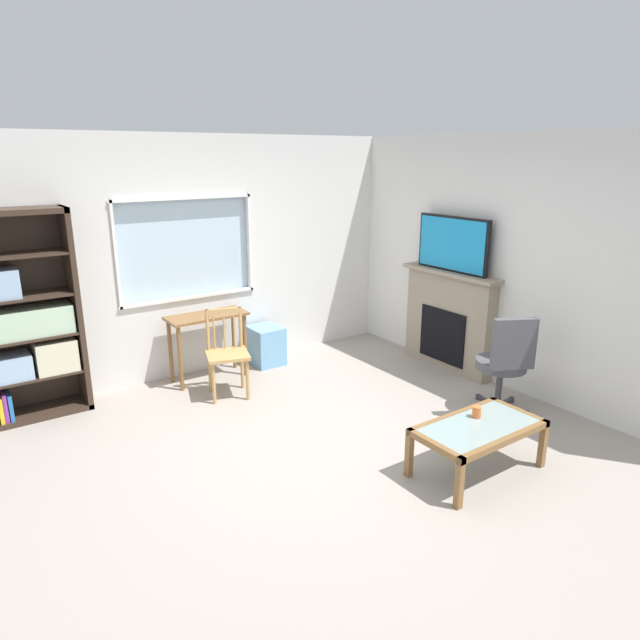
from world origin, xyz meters
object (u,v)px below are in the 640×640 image
Objects in this scene: wooden_chair at (227,352)px; coffee_table at (479,432)px; fireplace at (449,320)px; plastic_drawer_unit at (266,345)px; desk_under_window at (207,328)px; tv at (453,244)px; bookshelf at (26,326)px; sippy_cup at (477,412)px; office_chair at (506,360)px.

wooden_chair reaches higher than coffee_table.
fireplace is 1.27× the size of coffee_table.
wooden_chair is at bearing -143.75° from plastic_drawer_unit.
wooden_chair is at bearing -92.35° from desk_under_window.
tv is 0.96× the size of coffee_table.
fireplace is at bearing -17.15° from wooden_chair.
wooden_chair reaches higher than plastic_drawer_unit.
wooden_chair is 0.92× the size of tv.
desk_under_window reaches higher than plastic_drawer_unit.
coffee_table is at bearing -86.76° from plastic_drawer_unit.
desk_under_window is at bearing 152.37° from fireplace.
sippy_cup is at bearing -47.51° from bookshelf.
desk_under_window is 0.96× the size of wooden_chair.
fireplace reaches higher than coffee_table.
desk_under_window reaches higher than sippy_cup.
tv is at bearing -38.50° from plastic_drawer_unit.
wooden_chair is at bearing 135.39° from office_chair.
desk_under_window is 0.88× the size of tv.
office_chair is (1.96, -1.93, 0.09)m from wooden_chair.
sippy_cup is at bearing 49.54° from coffee_table.
sippy_cup reaches higher than plastic_drawer_unit.
bookshelf is 1.77m from desk_under_window.
bookshelf is 2.01× the size of tv.
tv is (2.43, -0.76, 1.00)m from wooden_chair.
fireplace is 1.27m from office_chair.
desk_under_window is at bearing 109.30° from sippy_cup.
wooden_chair is 0.69× the size of fireplace.
sippy_cup is at bearing -66.49° from wooden_chair.
bookshelf is 2.58m from plastic_drawer_unit.
wooden_chair is at bearing 162.85° from fireplace.
bookshelf is at bearing 145.15° from office_chair.
sippy_cup is (-1.40, -1.62, -1.01)m from tv.
desk_under_window is at bearing -176.19° from plastic_drawer_unit.
tv reaches higher than coffee_table.
bookshelf is 4.31× the size of plastic_drawer_unit.
tv is at bearing -18.44° from bookshelf.
fireplace is at bearing 0.00° from tv.
tv reaches higher than office_chair.
desk_under_window reaches higher than coffee_table.
wooden_chair is 1.97× the size of plastic_drawer_unit.
wooden_chair is at bearing 162.73° from tv.
coffee_table is (-1.51, -1.72, -0.23)m from fireplace.
bookshelf reaches higher than sippy_cup.
desk_under_window is 0.84× the size of coffee_table.
desk_under_window is 0.84m from plastic_drawer_unit.
bookshelf is 4.41m from tv.
coffee_table is (0.17, -3.05, 0.12)m from plastic_drawer_unit.
sippy_cup is at bearing -84.91° from plastic_drawer_unit.
wooden_chair is 2.75m from office_chair.
coffee_table is at bearing -131.20° from fireplace.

